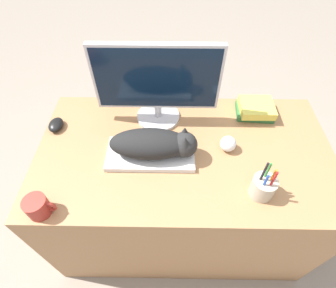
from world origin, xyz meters
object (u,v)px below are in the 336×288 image
object	(u,v)px
coffee_mug	(38,207)
pen_cup	(263,187)
book_stack	(256,109)
keyboard	(151,154)
baseball	(228,144)
cat	(157,144)
monitor	(157,82)
computer_mouse	(56,125)

from	to	relation	value
coffee_mug	pen_cup	bearing A→B (deg)	6.29
pen_cup	book_stack	world-z (taller)	pen_cup
keyboard	book_stack	world-z (taller)	book_stack
keyboard	baseball	bearing A→B (deg)	7.52
cat	monitor	size ratio (longest dim) A/B	0.66
cat	pen_cup	bearing A→B (deg)	-23.49
cat	book_stack	xyz separation A→B (m)	(0.49, 0.28, -0.05)
pen_cup	baseball	distance (m)	0.25
keyboard	book_stack	xyz separation A→B (m)	(0.52, 0.28, 0.02)
keyboard	monitor	distance (m)	0.32
monitor	book_stack	xyz separation A→B (m)	(0.50, 0.04, -0.19)
keyboard	coffee_mug	size ratio (longest dim) A/B	3.35
monitor	computer_mouse	xyz separation A→B (m)	(-0.50, -0.08, -0.20)
coffee_mug	book_stack	xyz separation A→B (m)	(0.93, 0.56, -0.01)
coffee_mug	book_stack	size ratio (longest dim) A/B	0.60
cat	keyboard	bearing A→B (deg)	180.00
coffee_mug	pen_cup	distance (m)	0.86
computer_mouse	baseball	size ratio (longest dim) A/B	1.33
coffee_mug	computer_mouse	bearing A→B (deg)	99.04
cat	coffee_mug	xyz separation A→B (m)	(-0.43, -0.28, -0.04)
coffee_mug	baseball	xyz separation A→B (m)	(0.75, 0.32, -0.01)
cat	book_stack	size ratio (longest dim) A/B	1.95
pen_cup	baseball	bearing A→B (deg)	114.39
computer_mouse	coffee_mug	world-z (taller)	coffee_mug
cat	monitor	world-z (taller)	monitor
keyboard	monitor	xyz separation A→B (m)	(0.02, 0.25, 0.21)
cat	computer_mouse	world-z (taller)	cat
cat	coffee_mug	world-z (taller)	cat
baseball	keyboard	bearing A→B (deg)	-172.48
monitor	baseball	size ratio (longest dim) A/B	7.87
keyboard	cat	xyz separation A→B (m)	(0.03, 0.00, 0.07)
baseball	cat	bearing A→B (deg)	-171.77
computer_mouse	pen_cup	bearing A→B (deg)	-20.81
baseball	book_stack	distance (m)	0.29
cat	pen_cup	xyz separation A→B (m)	(0.42, -0.18, -0.03)
keyboard	cat	world-z (taller)	cat
computer_mouse	pen_cup	size ratio (longest dim) A/B	0.49
coffee_mug	cat	bearing A→B (deg)	32.65
pen_cup	monitor	bearing A→B (deg)	134.88
keyboard	coffee_mug	bearing A→B (deg)	-145.43
cat	baseball	distance (m)	0.33
monitor	coffee_mug	xyz separation A→B (m)	(-0.43, -0.52, -0.18)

